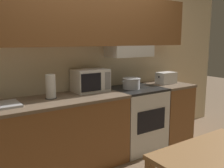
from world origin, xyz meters
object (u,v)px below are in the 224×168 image
Objects in this scene: cooking_pot at (131,83)px; microwave at (90,80)px; paper_towel_roll at (51,87)px; toaster at (166,78)px; stove_range at (136,118)px.

microwave is (-0.55, 0.17, 0.07)m from cooking_pot.
cooking_pot is at bearing -3.33° from paper_towel_roll.
microwave reaches higher than cooking_pot.
toaster is 1.86m from paper_towel_roll.
microwave is 1.47× the size of toaster.
cooking_pot is at bearing -174.35° from stove_range.
toaster is at bearing 1.95° from stove_range.
cooking_pot is 0.58m from microwave.
stove_range is 2.87× the size of toaster.
microwave is at bearing 9.76° from paper_towel_roll.
stove_range is 1.37m from paper_towel_roll.
stove_range is 3.17× the size of paper_towel_roll.
cooking_pot is at bearing -16.72° from microwave.
paper_towel_roll reaches higher than cooking_pot.
paper_towel_roll reaches higher than stove_range.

